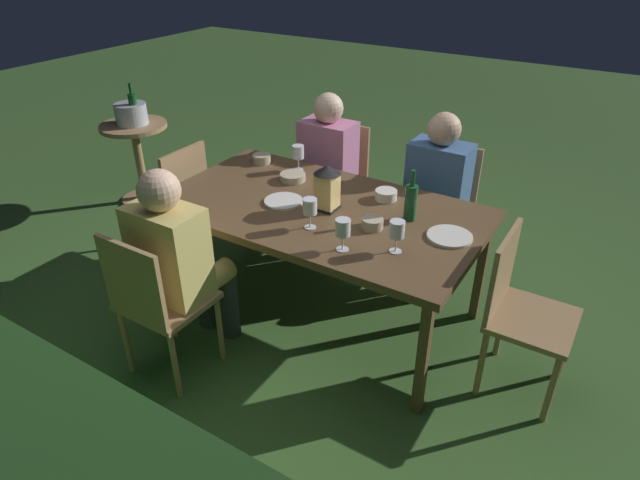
% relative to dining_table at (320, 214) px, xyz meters
% --- Properties ---
extents(ground_plane, '(16.00, 16.00, 0.00)m').
position_rel_dining_table_xyz_m(ground_plane, '(0.00, 0.00, -0.69)').
color(ground_plane, '#385B28').
extents(dining_table, '(1.85, 1.04, 0.74)m').
position_rel_dining_table_xyz_m(dining_table, '(0.00, 0.00, 0.00)').
color(dining_table, brown).
rests_on(dining_table, ground).
extents(chair_head_far, '(0.40, 0.42, 0.87)m').
position_rel_dining_table_xyz_m(chair_head_far, '(1.17, 0.00, -0.20)').
color(chair_head_far, '#9E7A51').
rests_on(chair_head_far, ground).
extents(chair_side_right_b, '(0.42, 0.40, 0.87)m').
position_rel_dining_table_xyz_m(chair_side_right_b, '(0.42, 0.91, -0.20)').
color(chair_side_right_b, '#9E7A51').
rests_on(chair_side_right_b, ground).
extents(person_in_mustard, '(0.38, 0.47, 1.15)m').
position_rel_dining_table_xyz_m(person_in_mustard, '(0.42, 0.72, -0.05)').
color(person_in_mustard, tan).
rests_on(person_in_mustard, ground).
extents(chair_side_left_a, '(0.42, 0.40, 0.87)m').
position_rel_dining_table_xyz_m(chair_side_left_a, '(-0.42, -0.91, -0.20)').
color(chair_side_left_a, '#9E7A51').
rests_on(chair_side_left_a, ground).
extents(person_in_blue, '(0.38, 0.47, 1.15)m').
position_rel_dining_table_xyz_m(person_in_blue, '(-0.42, -0.72, -0.05)').
color(person_in_blue, '#426699').
rests_on(person_in_blue, ground).
extents(chair_head_near, '(0.40, 0.42, 0.87)m').
position_rel_dining_table_xyz_m(chair_head_near, '(-1.17, 0.00, -0.20)').
color(chair_head_near, '#9E7A51').
rests_on(chair_head_near, ground).
extents(chair_side_left_b, '(0.42, 0.40, 0.87)m').
position_rel_dining_table_xyz_m(chair_side_left_b, '(0.42, -0.91, -0.20)').
color(chair_side_left_b, '#9E7A51').
rests_on(chair_side_left_b, ground).
extents(person_in_pink, '(0.38, 0.47, 1.15)m').
position_rel_dining_table_xyz_m(person_in_pink, '(0.42, -0.72, -0.05)').
color(person_in_pink, '#C675A3').
rests_on(person_in_pink, ground).
extents(lantern_centerpiece, '(0.15, 0.15, 0.27)m').
position_rel_dining_table_xyz_m(lantern_centerpiece, '(-0.05, 0.00, 0.20)').
color(lantern_centerpiece, black).
rests_on(lantern_centerpiece, dining_table).
extents(green_bottle_on_table, '(0.07, 0.07, 0.29)m').
position_rel_dining_table_xyz_m(green_bottle_on_table, '(-0.50, -0.13, 0.16)').
color(green_bottle_on_table, '#195128').
rests_on(green_bottle_on_table, dining_table).
extents(wine_glass_a, '(0.08, 0.08, 0.17)m').
position_rel_dining_table_xyz_m(wine_glass_a, '(-0.08, 0.24, 0.17)').
color(wine_glass_a, silver).
rests_on(wine_glass_a, dining_table).
extents(wine_glass_b, '(0.08, 0.08, 0.17)m').
position_rel_dining_table_xyz_m(wine_glass_b, '(0.40, -0.38, 0.17)').
color(wine_glass_b, silver).
rests_on(wine_glass_b, dining_table).
extents(wine_glass_c, '(0.08, 0.08, 0.17)m').
position_rel_dining_table_xyz_m(wine_glass_c, '(-0.34, 0.34, 0.17)').
color(wine_glass_c, silver).
rests_on(wine_glass_c, dining_table).
extents(wine_glass_d, '(0.08, 0.08, 0.17)m').
position_rel_dining_table_xyz_m(wine_glass_d, '(-0.57, 0.22, 0.17)').
color(wine_glass_d, silver).
rests_on(wine_glass_d, dining_table).
extents(plate_a, '(0.24, 0.24, 0.01)m').
position_rel_dining_table_xyz_m(plate_a, '(-0.76, -0.05, 0.06)').
color(plate_a, silver).
rests_on(plate_a, dining_table).
extents(plate_b, '(0.23, 0.23, 0.01)m').
position_rel_dining_table_xyz_m(plate_b, '(0.21, 0.06, 0.06)').
color(plate_b, silver).
rests_on(plate_b, dining_table).
extents(bowl_olives, '(0.12, 0.12, 0.06)m').
position_rel_dining_table_xyz_m(bowl_olives, '(-0.37, 0.07, 0.08)').
color(bowl_olives, '#BCAD8E').
rests_on(bowl_olives, dining_table).
extents(bowl_bread, '(0.16, 0.16, 0.05)m').
position_rel_dining_table_xyz_m(bowl_bread, '(0.34, -0.22, 0.07)').
color(bowl_bread, '#BCAD8E').
rests_on(bowl_bread, dining_table).
extents(bowl_salad, '(0.12, 0.12, 0.06)m').
position_rel_dining_table_xyz_m(bowl_salad, '(0.69, -0.36, 0.08)').
color(bowl_salad, '#BCAD8E').
rests_on(bowl_salad, dining_table).
extents(bowl_dip, '(0.13, 0.13, 0.06)m').
position_rel_dining_table_xyz_m(bowl_dip, '(-0.28, -0.29, 0.08)').
color(bowl_dip, silver).
rests_on(bowl_dip, dining_table).
extents(side_table, '(0.55, 0.55, 0.70)m').
position_rel_dining_table_xyz_m(side_table, '(2.17, -0.54, -0.22)').
color(side_table, '#9E7A51').
rests_on(side_table, ground).
extents(ice_bucket, '(0.26, 0.26, 0.34)m').
position_rel_dining_table_xyz_m(ice_bucket, '(2.16, -0.54, 0.11)').
color(ice_bucket, '#B2B7BF').
rests_on(ice_bucket, side_table).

